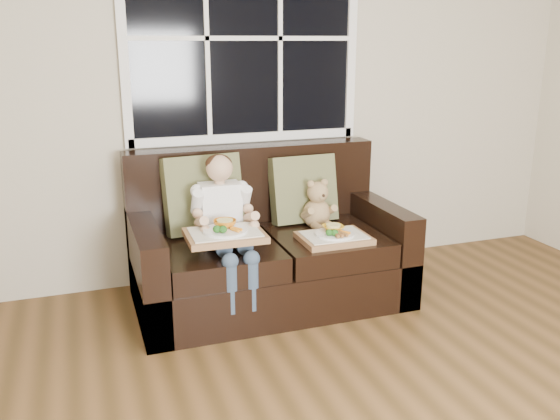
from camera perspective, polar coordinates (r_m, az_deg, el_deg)
name	(u,v)px	position (r m, az deg, el deg)	size (l,w,h in m)	color
window_back	(244,38)	(4.07, -3.52, 16.17)	(1.62, 0.04, 1.37)	black
loveseat	(267,253)	(3.86, -1.29, -4.12)	(1.70, 0.92, 0.96)	black
pillow_left	(203,194)	(3.79, -7.43, 1.52)	(0.51, 0.27, 0.51)	olive
pillow_right	(303,189)	(3.99, 2.25, 2.03)	(0.46, 0.22, 0.46)	olive
child	(224,214)	(3.57, -5.39, -0.40)	(0.36, 0.59, 0.81)	white
teddy_bear	(317,207)	(3.89, 3.61, 0.25)	(0.20, 0.25, 0.33)	tan
tray_left	(225,233)	(3.40, -5.33, -2.24)	(0.45, 0.35, 0.10)	#996845
tray_right	(334,236)	(3.65, 5.21, -2.53)	(0.42, 0.32, 0.10)	#996845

